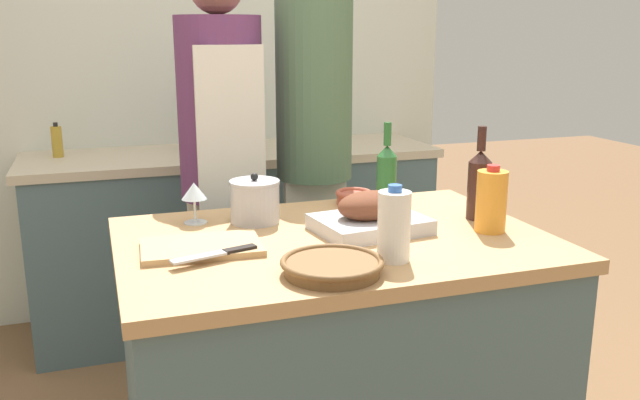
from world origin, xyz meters
name	(u,v)px	position (x,y,z in m)	size (l,w,h in m)	color
kitchen_island	(333,372)	(0.00, 0.00, 0.44)	(1.23, 0.85, 0.87)	#4C666B
back_counter	(236,237)	(0.00, 1.44, 0.44)	(1.97, 0.60, 0.88)	#4C666B
back_wall	(218,65)	(0.00, 1.79, 1.27)	(2.47, 0.10, 2.55)	silver
roasting_pan	(370,216)	(0.12, 0.01, 0.92)	(0.34, 0.28, 0.12)	#BCBCC1
wicker_basket	(332,266)	(-0.11, -0.29, 0.89)	(0.26, 0.26, 0.04)	brown
cutting_board	(202,248)	(-0.38, 0.00, 0.88)	(0.33, 0.23, 0.02)	tan
stock_pot	(255,201)	(-0.18, 0.23, 0.93)	(0.16, 0.16, 0.16)	#B7B7BC
mixing_bowl	(354,197)	(0.19, 0.33, 0.90)	(0.13, 0.13, 0.05)	#A84C38
juice_jug	(491,201)	(0.46, -0.10, 0.96)	(0.09, 0.09, 0.20)	orange
milk_jug	(394,226)	(0.08, -0.24, 0.96)	(0.09, 0.09, 0.20)	white
wine_bottle_green	(479,183)	(0.50, 0.04, 0.98)	(0.07, 0.07, 0.30)	#381E19
wine_bottle_dark	(387,176)	(0.27, 0.23, 0.98)	(0.07, 0.07, 0.29)	#28662D
wine_glass_left	(194,193)	(-0.36, 0.27, 0.96)	(0.08, 0.08, 0.13)	silver
knife_chef	(218,253)	(-0.36, -0.10, 0.89)	(0.24, 0.09, 0.01)	#B7B7BC
stand_mixer	(223,125)	(-0.05, 1.40, 1.01)	(0.18, 0.14, 0.32)	#333842
condiment_bottle_tall	(57,141)	(-0.80, 1.53, 0.95)	(0.05, 0.05, 0.16)	#B28E2D
condiment_bottle_short	(193,135)	(-0.17, 1.57, 0.95)	(0.07, 0.07, 0.15)	#332D28
person_cook_aproned	(223,164)	(-0.18, 0.78, 0.95)	(0.32, 0.33, 1.70)	beige
person_cook_guest	(314,141)	(0.20, 0.78, 1.02)	(0.30, 0.30, 1.81)	beige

